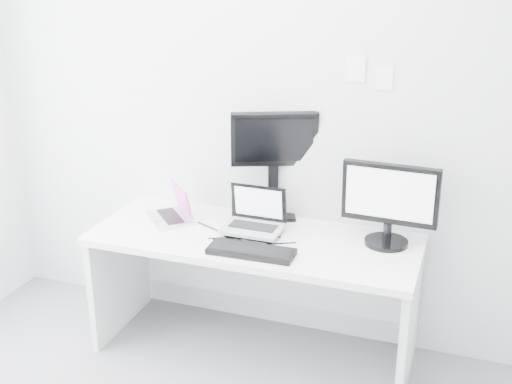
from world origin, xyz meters
The scene contains 11 objects.
back_wall centered at (0.00, 1.60, 1.35)m, with size 3.60×3.60×0.00m, color silver.
desk centered at (0.00, 1.25, 0.36)m, with size 1.80×0.70×0.73m, color white.
macbook centered at (-0.55, 1.31, 0.84)m, with size 0.30×0.22×0.22m, color silver.
speaker centered at (-0.14, 1.44, 0.82)m, with size 0.09×0.09×0.18m, color black.
dell_laptop centered at (-0.02, 1.27, 0.86)m, with size 0.32×0.25×0.27m, color #ADAFB4.
rear_monitor centered at (0.01, 1.56, 1.06)m, with size 0.49×0.18×0.66m, color black.
samsung_monitor centered at (0.70, 1.39, 0.96)m, with size 0.50×0.23×0.46m, color black.
keyboard centered at (0.06, 1.04, 0.75)m, with size 0.45×0.16×0.03m, color black.
mouse centered at (0.25, 1.06, 0.75)m, with size 0.09×0.06×0.03m, color black.
wall_note_0 centered at (0.45, 1.59, 1.62)m, with size 0.10×0.00×0.14m, color white.
wall_note_1 centered at (0.60, 1.59, 1.58)m, with size 0.09×0.00×0.13m, color white.
Camera 1 is at (1.10, -1.82, 2.19)m, focal length 45.74 mm.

